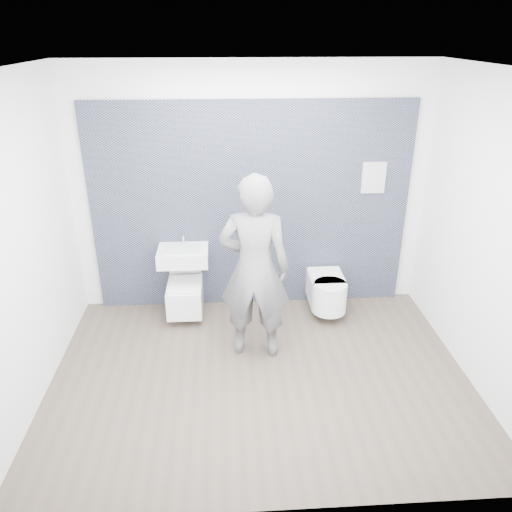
{
  "coord_description": "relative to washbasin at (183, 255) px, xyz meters",
  "views": [
    {
      "loc": [
        -0.29,
        -3.91,
        3.07
      ],
      "look_at": [
        0.0,
        0.6,
        1.0
      ],
      "focal_mm": 35.0,
      "sensor_mm": 36.0,
      "label": 1
    }
  ],
  "objects": [
    {
      "name": "visitor",
      "position": [
        0.76,
        -0.82,
        0.21
      ],
      "size": [
        0.75,
        0.55,
        1.9
      ],
      "primitive_type": "imported",
      "rotation": [
        0.0,
        0.0,
        3.0
      ],
      "color": "slate",
      "rests_on": "ground"
    },
    {
      "name": "ground",
      "position": [
        0.78,
        -1.23,
        -0.74
      ],
      "size": [
        4.0,
        4.0,
        0.0
      ],
      "primitive_type": "plane",
      "color": "#4F4134",
      "rests_on": "ground"
    },
    {
      "name": "info_placard",
      "position": [
        2.16,
        0.2,
        -0.74
      ],
      "size": [
        0.26,
        0.03,
        0.35
      ],
      "primitive_type": "cube",
      "color": "white",
      "rests_on": "ground"
    },
    {
      "name": "tile_wall",
      "position": [
        0.78,
        0.24,
        -0.74
      ],
      "size": [
        3.6,
        0.06,
        2.4
      ],
      "primitive_type": "cube",
      "color": "black",
      "rests_on": "ground"
    },
    {
      "name": "toilet_square",
      "position": [
        0.0,
        -0.07,
        -0.46
      ],
      "size": [
        0.39,
        0.56,
        0.7
      ],
      "color": "white",
      "rests_on": "ground"
    },
    {
      "name": "toilet_rounded",
      "position": [
        1.64,
        -0.13,
        -0.45
      ],
      "size": [
        0.39,
        0.67,
        0.36
      ],
      "color": "white",
      "rests_on": "ground"
    },
    {
      "name": "washbasin",
      "position": [
        0.0,
        0.0,
        0.0
      ],
      "size": [
        0.56,
        0.42,
        0.42
      ],
      "color": "white",
      "rests_on": "ground"
    },
    {
      "name": "room_shell",
      "position": [
        0.78,
        -1.23,
        1.0
      ],
      "size": [
        4.0,
        4.0,
        4.0
      ],
      "color": "white",
      "rests_on": "ground"
    }
  ]
}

